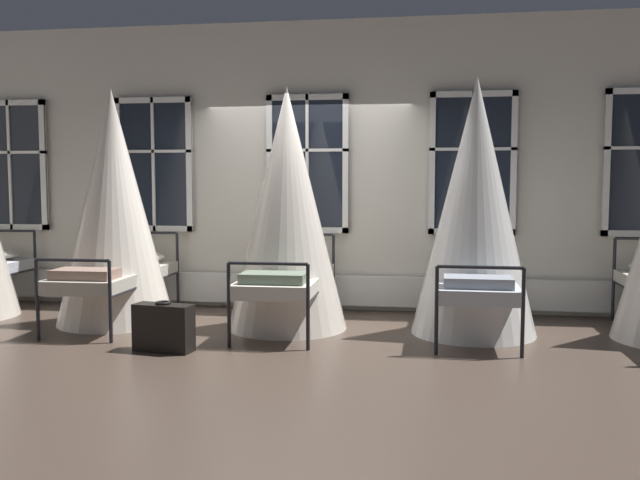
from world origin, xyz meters
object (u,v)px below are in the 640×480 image
Objects in this scene: cot_fourth at (475,211)px; suitcase_dark at (164,327)px; cot_second at (114,211)px; cot_third at (287,213)px.

suitcase_dark is at bearing 113.47° from cot_fourth.
cot_fourth is at bearing -90.36° from cot_second.
cot_second is 3.92m from cot_fourth.
cot_second is 1.87m from suitcase_dark.
cot_third is at bearing 91.31° from cot_fourth.
cot_third is 0.98× the size of cot_fourth.
cot_second is 1.00× the size of cot_third.
cot_fourth reaches higher than suitcase_dark.
cot_second reaches higher than cot_third.
suitcase_dark is (-2.89, -1.21, -1.05)m from cot_fourth.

